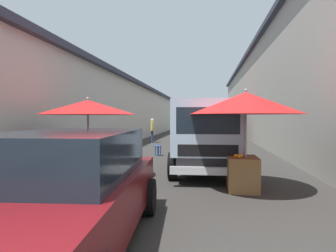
% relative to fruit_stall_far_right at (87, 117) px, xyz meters
% --- Properties ---
extents(ground, '(90.00, 90.00, 0.00)m').
position_rel_fruit_stall_far_right_xyz_m(ground, '(7.54, -2.17, -1.64)').
color(ground, '#33302D').
extents(building_left_whitewash, '(49.80, 7.50, 4.15)m').
position_rel_fruit_stall_far_right_xyz_m(building_left_whitewash, '(9.79, 5.21, 0.44)').
color(building_left_whitewash, beige).
rests_on(building_left_whitewash, ground).
extents(building_right_concrete, '(49.80, 7.50, 6.27)m').
position_rel_fruit_stall_far_right_xyz_m(building_right_concrete, '(9.79, -9.54, 1.50)').
color(building_right_concrete, '#A39E93').
rests_on(building_right_concrete, ground).
extents(fruit_stall_far_right, '(2.53, 2.53, 2.16)m').
position_rel_fruit_stall_far_right_xyz_m(fruit_stall_far_right, '(0.00, 0.00, 0.00)').
color(fruit_stall_far_right, '#9E9EA3').
rests_on(fruit_stall_far_right, ground).
extents(fruit_stall_near_left, '(2.38, 2.38, 2.09)m').
position_rel_fruit_stall_far_right_xyz_m(fruit_stall_near_left, '(13.35, -4.26, -0.06)').
color(fruit_stall_near_left, '#9E9EA3').
rests_on(fruit_stall_near_left, ground).
extents(fruit_stall_far_left, '(2.47, 2.47, 2.26)m').
position_rel_fruit_stall_far_right_xyz_m(fruit_stall_far_left, '(-0.68, -3.96, 0.11)').
color(fruit_stall_far_left, '#9E9EA3').
rests_on(fruit_stall_far_left, ground).
extents(hatchback_car, '(4.02, 2.15, 1.45)m').
position_rel_fruit_stall_far_right_xyz_m(hatchback_car, '(-3.84, -1.40, -0.91)').
color(hatchback_car, '#600F14').
rests_on(hatchback_car, ground).
extents(delivery_truck, '(4.98, 2.12, 2.08)m').
position_rel_fruit_stall_far_right_xyz_m(delivery_truck, '(0.96, -3.08, -0.60)').
color(delivery_truck, black).
rests_on(delivery_truck, ground).
extents(vendor_by_crates, '(0.62, 0.27, 1.56)m').
position_rel_fruit_stall_far_right_xyz_m(vendor_by_crates, '(10.99, 0.41, -0.75)').
color(vendor_by_crates, navy).
rests_on(vendor_by_crates, ground).
extents(vendor_in_shade, '(0.60, 0.40, 1.67)m').
position_rel_fruit_stall_far_right_xyz_m(vendor_in_shade, '(8.25, -3.21, -0.68)').
color(vendor_in_shade, '#232328').
rests_on(vendor_in_shade, ground).
extents(parked_scooter, '(1.68, 0.53, 1.14)m').
position_rel_fruit_stall_far_right_xyz_m(parked_scooter, '(5.60, -4.12, -1.19)').
color(parked_scooter, black).
rests_on(parked_scooter, ground).
extents(plastic_stool, '(0.30, 0.30, 0.43)m').
position_rel_fruit_stall_far_right_xyz_m(plastic_stool, '(4.77, -1.05, -1.32)').
color(plastic_stool, '#194CB2').
rests_on(plastic_stool, ground).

